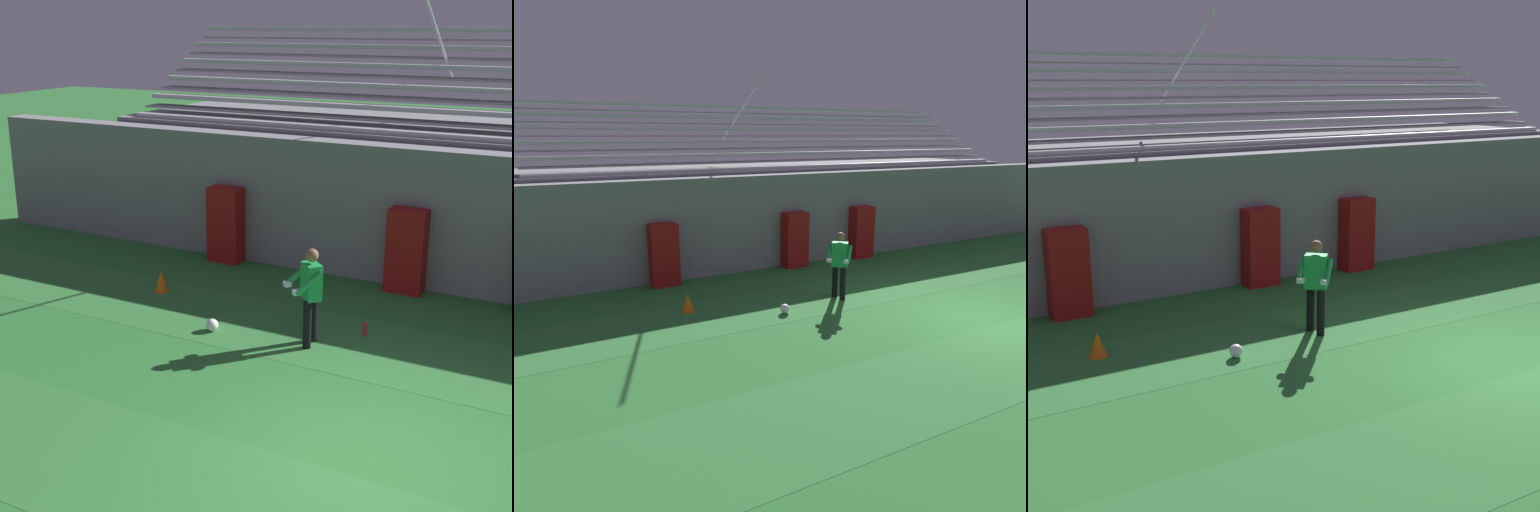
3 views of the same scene
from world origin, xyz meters
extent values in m
plane|color=#2D7533|center=(0.00, 0.00, 0.00)|extent=(80.00, 80.00, 0.00)
cube|color=#337A38|center=(0.00, 3.14, 0.00)|extent=(28.00, 2.28, 0.01)
cube|color=gray|center=(0.00, 6.50, 1.40)|extent=(24.00, 0.60, 2.80)
cube|color=maroon|center=(-1.28, 5.95, 0.84)|extent=(0.74, 0.44, 1.69)
cube|color=maroon|center=(1.28, 5.95, 0.84)|extent=(0.74, 0.44, 1.69)
cube|color=maroon|center=(-5.38, 5.95, 0.84)|extent=(0.74, 0.44, 1.69)
cube|color=gray|center=(0.00, 9.20, 1.45)|extent=(18.00, 4.60, 2.90)
cube|color=silver|center=(0.00, 7.25, 2.95)|extent=(17.10, 0.36, 0.10)
cube|color=gray|center=(0.00, 7.05, 2.72)|extent=(17.10, 0.60, 0.04)
cube|color=silver|center=(0.00, 7.95, 3.35)|extent=(17.10, 0.36, 0.10)
cube|color=gray|center=(0.00, 7.75, 3.12)|extent=(17.10, 0.60, 0.04)
cube|color=silver|center=(0.00, 8.65, 3.75)|extent=(17.10, 0.36, 0.10)
cube|color=gray|center=(0.00, 8.45, 3.52)|extent=(17.10, 0.60, 0.04)
cube|color=silver|center=(0.00, 9.35, 4.15)|extent=(17.10, 0.36, 0.10)
cube|color=gray|center=(0.00, 9.15, 3.92)|extent=(17.10, 0.60, 0.04)
cube|color=silver|center=(0.00, 10.05, 4.55)|extent=(17.10, 0.36, 0.10)
cube|color=gray|center=(0.00, 9.85, 4.32)|extent=(17.10, 0.60, 0.04)
cube|color=silver|center=(0.00, 10.75, 4.95)|extent=(17.10, 0.36, 0.10)
cube|color=gray|center=(0.00, 10.55, 4.72)|extent=(17.10, 0.60, 0.04)
cylinder|color=silver|center=(-1.66, 8.75, 4.80)|extent=(0.06, 3.33, 2.05)
cylinder|color=black|center=(-1.93, 2.66, 0.41)|extent=(0.20, 0.20, 0.82)
cylinder|color=black|center=(-1.95, 2.96, 0.41)|extent=(0.20, 0.20, 0.82)
cube|color=green|center=(-1.94, 2.81, 1.12)|extent=(0.44, 0.44, 0.60)
sphere|color=brown|center=(-1.94, 2.81, 1.56)|extent=(0.22, 0.22, 0.22)
cylinder|color=green|center=(-1.87, 2.55, 1.17)|extent=(0.40, 0.41, 0.37)
cylinder|color=green|center=(-2.21, 2.88, 1.17)|extent=(0.40, 0.41, 0.37)
cube|color=silver|center=(-2.03, 2.43, 1.04)|extent=(0.16, 0.16, 0.08)
cube|color=silver|center=(-2.32, 2.71, 1.04)|extent=(0.16, 0.16, 0.08)
sphere|color=white|center=(-3.67, 2.52, 0.11)|extent=(0.22, 0.22, 0.22)
cone|color=orange|center=(-5.55, 3.69, 0.21)|extent=(0.30, 0.30, 0.42)
cylinder|color=red|center=(-1.25, 3.57, 0.12)|extent=(0.07, 0.07, 0.24)
camera|label=1|loc=(2.33, -7.17, 5.10)|focal=50.00mm
camera|label=2|loc=(-9.13, -6.70, 3.94)|focal=35.00mm
camera|label=3|loc=(-8.53, -7.04, 4.32)|focal=50.00mm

